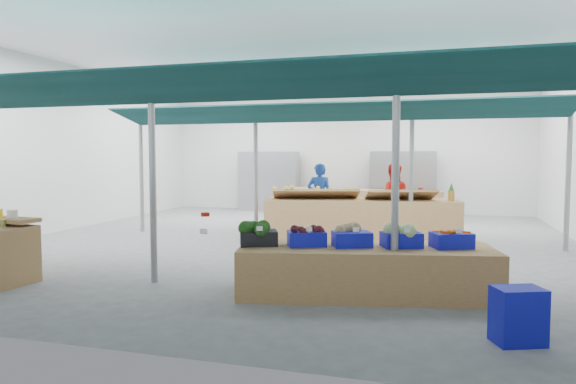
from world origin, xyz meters
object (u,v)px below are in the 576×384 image
fruit_counter (361,220)px  vendor_left (319,197)px  veg_counter (366,271)px  crate_stack (518,316)px  vendor_right (393,199)px

fruit_counter → vendor_left: (-1.20, 1.10, 0.39)m
veg_counter → crate_stack: size_ratio=5.96×
vendor_left → vendor_right: 1.80m
crate_stack → vendor_left: bearing=117.0°
vendor_left → vendor_right: size_ratio=1.00×
veg_counter → vendor_left: vendor_left is taller
crate_stack → vendor_left: 7.94m
fruit_counter → vendor_right: vendor_right is taller
veg_counter → fruit_counter: 4.61m
fruit_counter → crate_stack: bearing=-75.7°
fruit_counter → vendor_left: 1.67m
vendor_left → fruit_counter: bearing=129.9°
fruit_counter → vendor_right: size_ratio=2.50×
fruit_counter → crate_stack: (2.40, -5.95, -0.17)m
vendor_left → vendor_right: same height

